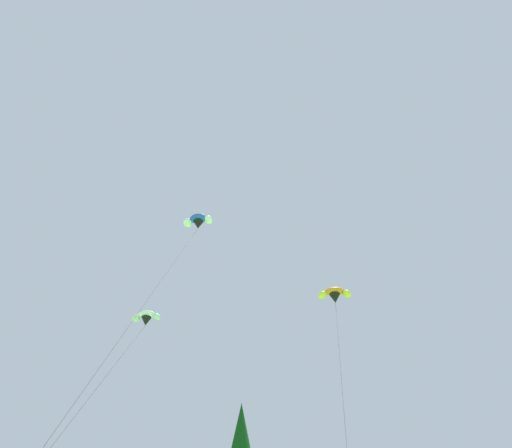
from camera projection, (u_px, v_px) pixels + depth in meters
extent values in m
ellipsoid|color=white|center=(146.00, 315.00, 31.68)|extent=(1.40, 1.24, 0.59)
ellipsoid|color=silver|center=(157.00, 317.00, 31.44)|extent=(0.80, 0.80, 0.69)
ellipsoid|color=silver|center=(136.00, 318.00, 31.69)|extent=(0.80, 0.82, 0.69)
cone|color=black|center=(146.00, 321.00, 31.48)|extent=(0.93, 0.93, 0.58)
cylinder|color=black|center=(96.00, 389.00, 21.49)|extent=(5.10, 14.58, 12.28)
ellipsoid|color=orange|center=(334.00, 291.00, 33.80)|extent=(1.60, 1.37, 0.61)
ellipsoid|color=yellow|center=(347.00, 294.00, 33.59)|extent=(0.92, 0.91, 0.74)
ellipsoid|color=yellow|center=(323.00, 295.00, 33.73)|extent=(0.96, 0.96, 0.74)
cone|color=black|center=(335.00, 299.00, 33.57)|extent=(1.03, 1.03, 0.66)
cylinder|color=black|center=(341.00, 380.00, 23.95)|extent=(6.83, 11.47, 14.40)
ellipsoid|color=blue|center=(198.00, 219.00, 42.01)|extent=(1.92, 1.81, 0.83)
ellipsoid|color=white|center=(208.00, 220.00, 41.65)|extent=(1.13, 1.19, 0.96)
ellipsoid|color=white|center=(188.00, 223.00, 42.06)|extent=(1.16, 1.20, 0.96)
cone|color=black|center=(198.00, 225.00, 41.76)|extent=(1.22, 1.22, 0.75)
cylinder|color=black|center=(146.00, 301.00, 26.61)|extent=(8.86, 18.50, 23.26)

